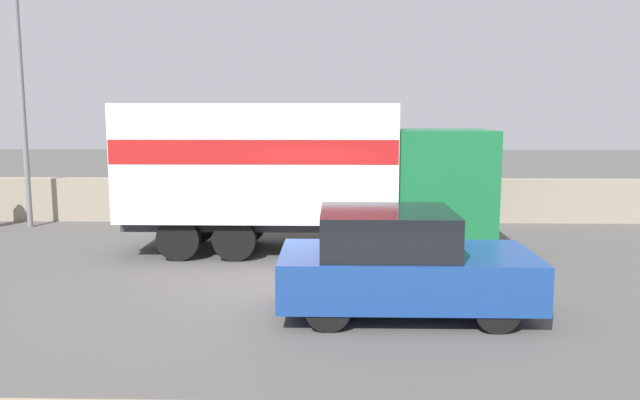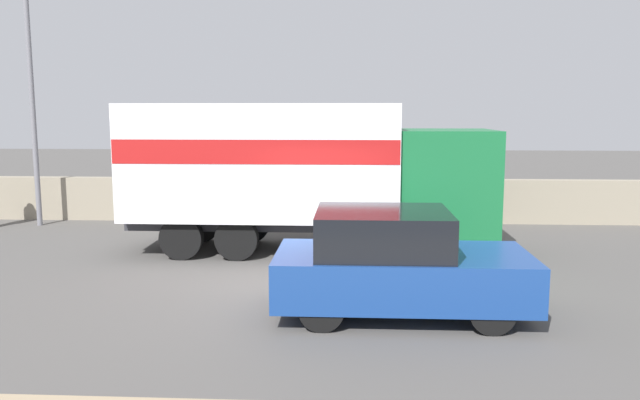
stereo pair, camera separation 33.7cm
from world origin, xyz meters
The scene contains 5 objects.
ground_plane centered at (0.00, 0.00, 0.00)m, with size 80.00×80.00×0.00m, color #514F4C.
stone_wall_backdrop centered at (0.00, 6.69, 0.61)m, with size 60.00×0.35×1.22m.
street_lamp centered at (-7.99, 5.68, 4.10)m, with size 0.56×0.28×7.10m.
box_truck centered at (-0.68, 2.93, 1.87)m, with size 7.90×2.39×3.23m.
car_hatchback centered at (1.20, -1.34, 0.78)m, with size 3.82×1.88×1.60m.
Camera 2 is at (0.54, -10.60, 3.07)m, focal length 35.00 mm.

